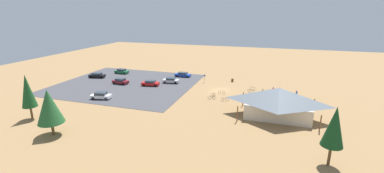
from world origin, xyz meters
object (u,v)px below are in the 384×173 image
Objects in this scene: pine_far_west at (334,127)px; visitor_by_pavilion at (280,91)px; bicycle_white_edge_south at (253,88)px; bicycle_yellow_near_sign at (214,95)px; pine_mideast at (27,91)px; car_blue_near_entry at (183,74)px; bicycle_blue_by_bin at (251,91)px; bicycle_silver_yard_center at (222,92)px; car_silver_aisle_side at (171,80)px; visitor_crossing_yard at (296,94)px; car_maroon_far_end at (120,81)px; car_green_second_row at (122,71)px; bike_pavilion at (278,101)px; car_red_inner_stall at (150,83)px; bicycle_teal_edge_north at (262,92)px; bicycle_green_lone_west at (212,97)px; visitor_near_lot at (273,90)px; car_white_end_stall at (101,95)px; trash_bin at (232,80)px; car_black_by_curb at (97,75)px; lot_sign at (204,77)px; bicycle_black_front_row at (225,99)px; pine_east at (49,106)px.

pine_far_west is 28.95m from visitor_by_pavilion.
visitor_by_pavilion is (-6.25, 1.93, 0.55)m from bicycle_white_edge_south.
bicycle_yellow_near_sign is 1.03× the size of visitor_by_pavilion.
pine_mideast reaches higher than car_blue_near_entry.
pine_mideast is at bearing 37.40° from bicycle_blue_by_bin.
bicycle_silver_yard_center is at bearing -116.62° from bicycle_yellow_near_sign.
car_silver_aisle_side is 2.54× the size of visitor_crossing_yard.
car_maroon_far_end reaches higher than car_silver_aisle_side.
car_green_second_row reaches higher than bicycle_silver_yard_center.
bike_pavilion is 16.39m from bicycle_silver_yard_center.
pine_far_west is 1.69× the size of car_red_inner_stall.
pine_far_west is 1.77× the size of car_silver_aisle_side.
bicycle_teal_edge_north is 1.14× the size of bicycle_blue_by_bin.
bicycle_green_lone_west is (-28.25, -20.25, -4.84)m from pine_mideast.
pine_mideast is 49.75m from visitor_near_lot.
visitor_near_lot reaches higher than visitor_by_pavilion.
car_blue_near_entry is 2.68× the size of visitor_by_pavilion.
car_white_end_stall reaches higher than car_blue_near_entry.
bicycle_white_edge_south is at bearing -43.06° from bicycle_teal_edge_north.
trash_bin is 0.19× the size of car_black_by_curb.
lot_sign is at bearing -13.83° from visitor_by_pavilion.
bicycle_yellow_near_sign is 15.54m from visitor_by_pavilion.
visitor_crossing_yard is (-9.73, 3.29, 0.56)m from bicycle_white_edge_south.
car_blue_near_entry reaches higher than bicycle_yellow_near_sign.
car_white_end_stall is at bearing -16.74° from pine_far_west.
bicycle_black_front_row is at bearing 58.22° from bicycle_blue_by_bin.
visitor_near_lot reaches higher than trash_bin.
pine_far_west is at bearing -179.95° from pine_mideast.
car_maroon_far_end is (25.80, -4.51, 0.40)m from bicycle_green_lone_west.
bike_pavilion is 7.76× the size of visitor_crossing_yard.
lot_sign is at bearing -12.21° from bicycle_white_edge_south.
bicycle_green_lone_west is (0.04, 1.71, -0.00)m from bicycle_yellow_near_sign.
car_black_by_curb reaches higher than bicycle_teal_edge_north.
bicycle_black_front_row is 19.13m from car_silver_aisle_side.
pine_east is (33.31, 17.90, 1.61)m from bike_pavilion.
car_white_end_stall reaches higher than bicycle_blue_by_bin.
visitor_crossing_yard reaches higher than car_silver_aisle_side.
car_white_end_stall reaches higher than bicycle_black_front_row.
pine_mideast is at bearing 68.94° from car_white_end_stall.
pine_far_west is 30.44m from bicycle_blue_by_bin.
car_red_inner_stall is at bearing 4.53° from bicycle_blue_by_bin.
bicycle_teal_edge_north is at bearing 136.18° from trash_bin.
visitor_crossing_yard is at bearing 161.41° from car_blue_near_entry.
car_green_second_row is (31.96, -13.08, 0.38)m from bicycle_yellow_near_sign.
car_white_end_stall is at bearing -111.06° from pine_mideast.
visitor_crossing_yard is (-16.40, -2.13, 0.56)m from bicycle_silver_yard_center.
pine_mideast is 4.63× the size of bicycle_yellow_near_sign.
car_silver_aisle_side is (-14.83, -29.63, -4.46)m from pine_mideast.
car_silver_aisle_side is (16.41, -9.83, 0.38)m from bicycle_black_front_row.
car_black_by_curb reaches higher than bicycle_blue_by_bin.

